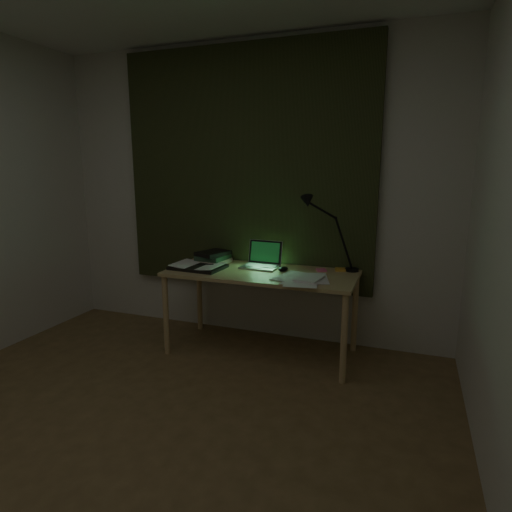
{
  "coord_description": "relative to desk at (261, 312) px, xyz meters",
  "views": [
    {
      "loc": [
        1.35,
        -1.46,
        1.47
      ],
      "look_at": [
        0.28,
        1.48,
        0.82
      ],
      "focal_mm": 30.0,
      "sensor_mm": 36.0,
      "label": 1
    }
  ],
  "objects": [
    {
      "name": "desk",
      "position": [
        0.0,
        0.0,
        0.0
      ],
      "size": [
        1.47,
        0.64,
        0.67
      ],
      "primitive_type": null,
      "color": "tan",
      "rests_on": "floor"
    },
    {
      "name": "sticky_yellow",
      "position": [
        0.58,
        0.24,
        0.34
      ],
      "size": [
        0.1,
        0.1,
        0.02
      ],
      "primitive_type": "cube",
      "rotation": [
        0.0,
        0.0,
        0.19
      ],
      "color": "gold",
      "rests_on": "desk"
    },
    {
      "name": "curtain",
      "position": [
        -0.28,
        0.36,
        1.11
      ],
      "size": [
        2.2,
        0.06,
        2.0
      ],
      "primitive_type": "cube",
      "color": "#272F17",
      "rests_on": "wall_back"
    },
    {
      "name": "wall_back",
      "position": [
        -0.28,
        0.4,
        0.91
      ],
      "size": [
        3.5,
        0.0,
        2.5
      ],
      "primitive_type": "cube",
      "color": "silver",
      "rests_on": "ground"
    },
    {
      "name": "book_stack",
      "position": [
        -0.49,
        0.15,
        0.39
      ],
      "size": [
        0.27,
        0.3,
        0.11
      ],
      "primitive_type": null,
      "rotation": [
        0.0,
        0.0,
        -0.19
      ],
      "color": "white",
      "rests_on": "desk"
    },
    {
      "name": "mouse",
      "position": [
        0.16,
        0.07,
        0.35
      ],
      "size": [
        0.09,
        0.11,
        0.04
      ],
      "primitive_type": "ellipsoid",
      "rotation": [
        0.0,
        0.0,
        -0.35
      ],
      "color": "black",
      "rests_on": "desk"
    },
    {
      "name": "laptop",
      "position": [
        -0.05,
        0.11,
        0.44
      ],
      "size": [
        0.31,
        0.34,
        0.21
      ],
      "primitive_type": null,
      "rotation": [
        0.0,
        0.0,
        -0.05
      ],
      "color": "#B3B3B8",
      "rests_on": "desk"
    },
    {
      "name": "desk_lamp",
      "position": [
        0.66,
        0.26,
        0.62
      ],
      "size": [
        0.39,
        0.31,
        0.57
      ],
      "primitive_type": null,
      "rotation": [
        0.0,
        0.0,
        -0.03
      ],
      "color": "black",
      "rests_on": "desk"
    },
    {
      "name": "open_textbook",
      "position": [
        -0.51,
        -0.08,
        0.35
      ],
      "size": [
        0.43,
        0.32,
        0.04
      ],
      "primitive_type": null,
      "rotation": [
        0.0,
        0.0,
        -0.06
      ],
      "color": "white",
      "rests_on": "desk"
    },
    {
      "name": "loose_papers",
      "position": [
        0.36,
        -0.1,
        0.35
      ],
      "size": [
        0.47,
        0.49,
        0.02
      ],
      "primitive_type": null,
      "rotation": [
        0.0,
        0.0,
        0.3
      ],
      "color": "white",
      "rests_on": "desk"
    },
    {
      "name": "floor",
      "position": [
        -0.28,
        -1.6,
        -0.34
      ],
      "size": [
        3.5,
        4.0,
        0.0
      ],
      "primitive_type": "cube",
      "color": "brown",
      "rests_on": "ground"
    },
    {
      "name": "sticky_pink",
      "position": [
        0.44,
        0.18,
        0.34
      ],
      "size": [
        0.1,
        0.1,
        0.02
      ],
      "primitive_type": "cube",
      "rotation": [
        0.0,
        0.0,
        0.42
      ],
      "color": "#FF6392",
      "rests_on": "desk"
    }
  ]
}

